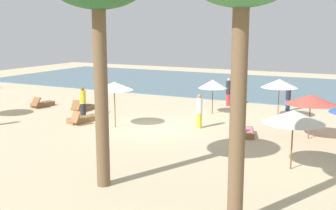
{
  "coord_description": "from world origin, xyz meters",
  "views": [
    {
      "loc": [
        10.03,
        -18.26,
        5.04
      ],
      "look_at": [
        0.44,
        0.56,
        1.1
      ],
      "focal_mm": 44.78,
      "sensor_mm": 36.0,
      "label": 1
    }
  ],
  "objects_px": {
    "lounger_3": "(84,108)",
    "lounger_2": "(42,104)",
    "person_5": "(199,111)",
    "umbrella_2": "(114,86)",
    "umbrella_4": "(279,83)",
    "person_1": "(83,102)",
    "umbrella_1": "(311,99)",
    "person_0": "(229,92)",
    "lounger_1": "(246,132)",
    "umbrella_0": "(293,117)",
    "umbrella_5": "(213,84)",
    "lounger_0": "(81,119)",
    "person_4": "(288,97)"
  },
  "relations": [
    {
      "from": "person_0",
      "to": "person_1",
      "type": "xyz_separation_m",
      "value": [
        -6.41,
        -6.82,
        -0.08
      ]
    },
    {
      "from": "lounger_3",
      "to": "person_5",
      "type": "xyz_separation_m",
      "value": [
        8.05,
        -0.93,
        0.71
      ]
    },
    {
      "from": "person_0",
      "to": "person_4",
      "type": "relative_size",
      "value": 1.09
    },
    {
      "from": "lounger_2",
      "to": "person_1",
      "type": "xyz_separation_m",
      "value": [
        4.12,
        -1.03,
        0.67
      ]
    },
    {
      "from": "umbrella_0",
      "to": "lounger_2",
      "type": "height_order",
      "value": "umbrella_0"
    },
    {
      "from": "umbrella_2",
      "to": "person_0",
      "type": "height_order",
      "value": "umbrella_2"
    },
    {
      "from": "lounger_1",
      "to": "lounger_3",
      "type": "bearing_deg",
      "value": 172.59
    },
    {
      "from": "lounger_3",
      "to": "lounger_2",
      "type": "bearing_deg",
      "value": -176.18
    },
    {
      "from": "person_0",
      "to": "person_4",
      "type": "distance_m",
      "value": 3.78
    },
    {
      "from": "person_1",
      "to": "person_5",
      "type": "distance_m",
      "value": 7.1
    },
    {
      "from": "umbrella_2",
      "to": "lounger_0",
      "type": "xyz_separation_m",
      "value": [
        -2.19,
        -0.04,
        -1.95
      ]
    },
    {
      "from": "umbrella_5",
      "to": "umbrella_0",
      "type": "bearing_deg",
      "value": -52.51
    },
    {
      "from": "umbrella_0",
      "to": "person_5",
      "type": "bearing_deg",
      "value": 141.57
    },
    {
      "from": "person_5",
      "to": "umbrella_1",
      "type": "bearing_deg",
      "value": 4.11
    },
    {
      "from": "lounger_1",
      "to": "umbrella_0",
      "type": "bearing_deg",
      "value": -53.85
    },
    {
      "from": "lounger_0",
      "to": "person_0",
      "type": "distance_m",
      "value": 9.94
    },
    {
      "from": "lounger_3",
      "to": "person_0",
      "type": "bearing_deg",
      "value": 37.12
    },
    {
      "from": "umbrella_4",
      "to": "umbrella_5",
      "type": "distance_m",
      "value": 3.77
    },
    {
      "from": "person_5",
      "to": "umbrella_2",
      "type": "bearing_deg",
      "value": -156.23
    },
    {
      "from": "umbrella_0",
      "to": "person_1",
      "type": "distance_m",
      "value": 13.12
    },
    {
      "from": "person_0",
      "to": "lounger_3",
      "type": "bearing_deg",
      "value": -142.88
    },
    {
      "from": "umbrella_5",
      "to": "lounger_3",
      "type": "distance_m",
      "value": 8.0
    },
    {
      "from": "lounger_1",
      "to": "person_5",
      "type": "height_order",
      "value": "person_5"
    },
    {
      "from": "umbrella_2",
      "to": "umbrella_5",
      "type": "height_order",
      "value": "umbrella_2"
    },
    {
      "from": "person_0",
      "to": "lounger_2",
      "type": "bearing_deg",
      "value": -151.22
    },
    {
      "from": "person_0",
      "to": "person_5",
      "type": "bearing_deg",
      "value": -84.04
    },
    {
      "from": "person_0",
      "to": "person_5",
      "type": "xyz_separation_m",
      "value": [
        0.68,
        -6.5,
        -0.03
      ]
    },
    {
      "from": "person_1",
      "to": "umbrella_0",
      "type": "bearing_deg",
      "value": -17.57
    },
    {
      "from": "person_4",
      "to": "umbrella_4",
      "type": "bearing_deg",
      "value": -91.49
    },
    {
      "from": "umbrella_4",
      "to": "umbrella_5",
      "type": "relative_size",
      "value": 1.09
    },
    {
      "from": "umbrella_1",
      "to": "lounger_0",
      "type": "distance_m",
      "value": 11.71
    },
    {
      "from": "umbrella_0",
      "to": "umbrella_4",
      "type": "bearing_deg",
      "value": 105.47
    },
    {
      "from": "lounger_1",
      "to": "person_1",
      "type": "distance_m",
      "value": 9.71
    },
    {
      "from": "lounger_3",
      "to": "person_5",
      "type": "height_order",
      "value": "person_5"
    },
    {
      "from": "lounger_1",
      "to": "lounger_3",
      "type": "relative_size",
      "value": 1.02
    },
    {
      "from": "lounger_2",
      "to": "person_0",
      "type": "xyz_separation_m",
      "value": [
        10.54,
        5.79,
        0.75
      ]
    },
    {
      "from": "lounger_1",
      "to": "person_5",
      "type": "xyz_separation_m",
      "value": [
        -2.59,
        0.45,
        0.71
      ]
    },
    {
      "from": "umbrella_5",
      "to": "person_4",
      "type": "relative_size",
      "value": 1.21
    },
    {
      "from": "umbrella_0",
      "to": "person_4",
      "type": "xyz_separation_m",
      "value": [
        -2.27,
        10.79,
        -1.08
      ]
    },
    {
      "from": "umbrella_5",
      "to": "person_0",
      "type": "xyz_separation_m",
      "value": [
        0.01,
        2.86,
        -0.85
      ]
    },
    {
      "from": "umbrella_4",
      "to": "person_1",
      "type": "relative_size",
      "value": 1.32
    },
    {
      "from": "umbrella_2",
      "to": "lounger_3",
      "type": "relative_size",
      "value": 1.37
    },
    {
      "from": "umbrella_1",
      "to": "umbrella_2",
      "type": "relative_size",
      "value": 0.97
    },
    {
      "from": "umbrella_0",
      "to": "umbrella_5",
      "type": "xyz_separation_m",
      "value": [
        -6.06,
        7.9,
        -0.16
      ]
    },
    {
      "from": "lounger_0",
      "to": "person_1",
      "type": "relative_size",
      "value": 1.03
    },
    {
      "from": "lounger_0",
      "to": "lounger_3",
      "type": "distance_m",
      "value": 3.32
    },
    {
      "from": "lounger_1",
      "to": "lounger_2",
      "type": "height_order",
      "value": "lounger_1"
    },
    {
      "from": "person_0",
      "to": "person_1",
      "type": "bearing_deg",
      "value": -133.25
    },
    {
      "from": "umbrella_5",
      "to": "lounger_2",
      "type": "bearing_deg",
      "value": -164.47
    },
    {
      "from": "umbrella_1",
      "to": "umbrella_2",
      "type": "height_order",
      "value": "umbrella_2"
    }
  ]
}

